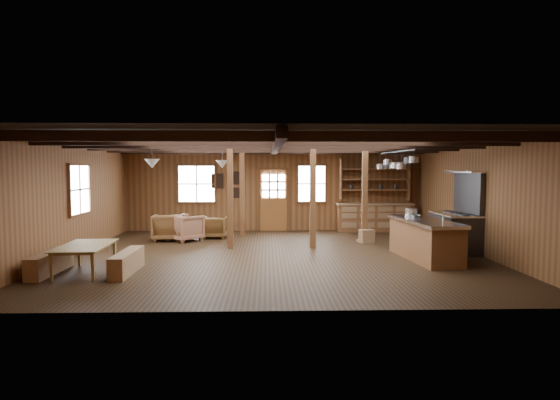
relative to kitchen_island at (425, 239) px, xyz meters
name	(u,v)px	position (x,y,z in m)	size (l,w,h in m)	color
room	(276,198)	(-3.47, 0.64, 0.92)	(10.04, 9.04, 2.84)	black
ceiling_joists	(276,146)	(-3.47, 0.82, 2.20)	(9.80, 8.82, 0.18)	black
timber_posts	(293,194)	(-2.95, 2.72, 0.92)	(3.95, 2.35, 2.80)	#4A2615
back_door	(274,205)	(-3.47, 5.09, 0.40)	(1.02, 0.08, 2.15)	brown
window_back_left	(197,184)	(-6.07, 5.10, 1.12)	(1.32, 0.06, 1.32)	white
window_back_right	(312,184)	(-2.17, 5.10, 1.12)	(1.02, 0.06, 1.32)	white
window_left	(79,190)	(-8.43, 1.14, 1.12)	(0.14, 1.24, 1.32)	white
notice_boards	(229,183)	(-4.97, 5.10, 1.16)	(1.08, 0.03, 0.90)	beige
back_counter	(374,214)	(-0.07, 4.85, 0.12)	(2.55, 0.60, 2.45)	brown
pendant_lamps	(190,164)	(-5.72, 1.64, 1.77)	(1.86, 2.36, 0.66)	#2E2E31
pot_rack	(396,164)	(-0.43, 0.97, 1.78)	(0.40, 3.00, 0.45)	#2E2E31
kitchen_island	(425,239)	(0.00, 0.00, 0.00)	(1.13, 2.58, 1.20)	brown
step_stool	(367,236)	(-0.84, 2.44, -0.29)	(0.43, 0.31, 0.38)	brown
commercial_range	(457,226)	(1.17, 1.01, 0.18)	(0.86, 1.68, 2.07)	#2E2E31
dining_table	(87,259)	(-7.37, -1.22, -0.19)	(1.66, 0.92, 0.58)	olive
bench_wall	(50,263)	(-8.12, -1.22, -0.26)	(0.30, 1.60, 0.44)	brown
bench_aisle	(127,262)	(-6.56, -1.22, -0.26)	(0.30, 1.59, 0.44)	brown
armchair_a	(168,227)	(-6.62, 3.03, -0.08)	(0.84, 0.87, 0.79)	brown
armchair_b	(215,227)	(-5.29, 3.49, -0.15)	(0.69, 0.71, 0.65)	brown
armchair_c	(185,228)	(-6.10, 2.94, -0.09)	(0.83, 0.86, 0.78)	#915B41
counter_pot	(411,212)	(-0.02, 1.00, 0.55)	(0.30, 0.30, 0.18)	silver
bowl	(416,216)	(-0.07, 0.50, 0.49)	(0.24, 0.24, 0.06)	silver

